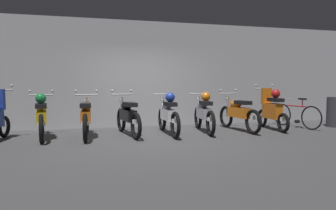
{
  "coord_description": "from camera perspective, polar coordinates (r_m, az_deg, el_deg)",
  "views": [
    {
      "loc": [
        -1.36,
        -6.78,
        1.3
      ],
      "look_at": [
        0.53,
        0.64,
        0.75
      ],
      "focal_mm": 31.71,
      "sensor_mm": 36.0,
      "label": 1
    }
  ],
  "objects": [
    {
      "name": "ground_plane",
      "position": [
        7.04,
        -2.92,
        -6.55
      ],
      "size": [
        80.0,
        80.0,
        0.0
      ],
      "primitive_type": "plane",
      "color": "#424244"
    },
    {
      "name": "back_wall",
      "position": [
        9.17,
        -5.78,
        5.9
      ],
      "size": [
        16.0,
        0.3,
        3.18
      ],
      "primitive_type": "cube",
      "color": "#ADADB2",
      "rests_on": "ground"
    },
    {
      "name": "motorbike_slot_1",
      "position": [
        7.64,
        -23.14,
        -2.02
      ],
      "size": [
        0.58,
        1.94,
        1.15
      ],
      "color": "black",
      "rests_on": "ground"
    },
    {
      "name": "motorbike_slot_2",
      "position": [
        7.47,
        -15.49,
        -2.25
      ],
      "size": [
        0.59,
        1.95,
        1.15
      ],
      "color": "black",
      "rests_on": "ground"
    },
    {
      "name": "motorbike_slot_3",
      "position": [
        7.54,
        -7.76,
        -2.08
      ],
      "size": [
        0.6,
        1.94,
        1.15
      ],
      "color": "black",
      "rests_on": "ground"
    },
    {
      "name": "motorbike_slot_4",
      "position": [
        7.6,
        0.02,
        -1.74
      ],
      "size": [
        0.56,
        1.95,
        1.08
      ],
      "color": "black",
      "rests_on": "ground"
    },
    {
      "name": "motorbike_slot_5",
      "position": [
        8.02,
        6.89,
        -1.46
      ],
      "size": [
        0.56,
        1.95,
        1.08
      ],
      "color": "black",
      "rests_on": "ground"
    },
    {
      "name": "motorbike_slot_6",
      "position": [
        8.43,
        13.34,
        -1.5
      ],
      "size": [
        0.59,
        1.95,
        1.15
      ],
      "color": "black",
      "rests_on": "ground"
    },
    {
      "name": "motorbike_slot_7",
      "position": [
        8.91,
        19.32,
        -0.83
      ],
      "size": [
        0.59,
        1.68,
        1.29
      ],
      "color": "black",
      "rests_on": "ground"
    },
    {
      "name": "bicycle",
      "position": [
        9.6,
        23.4,
        -1.83
      ],
      "size": [
        0.54,
        1.7,
        0.89
      ],
      "color": "black",
      "rests_on": "ground"
    },
    {
      "name": "trash_bin",
      "position": [
        10.26,
        29.4,
        -1.16
      ],
      "size": [
        0.46,
        0.46,
        0.9
      ],
      "primitive_type": "cylinder",
      "color": "#38383D",
      "rests_on": "ground"
    }
  ]
}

